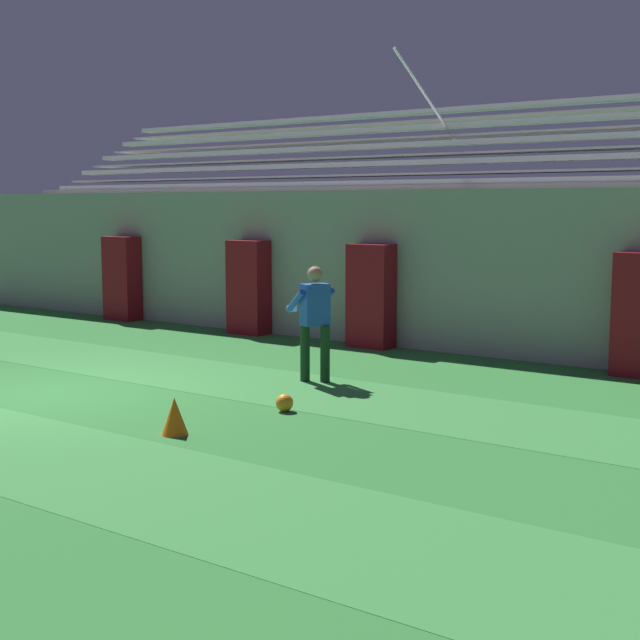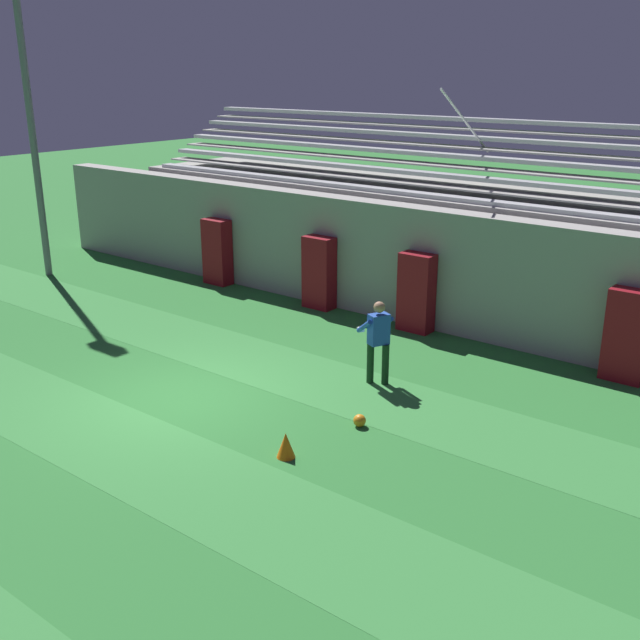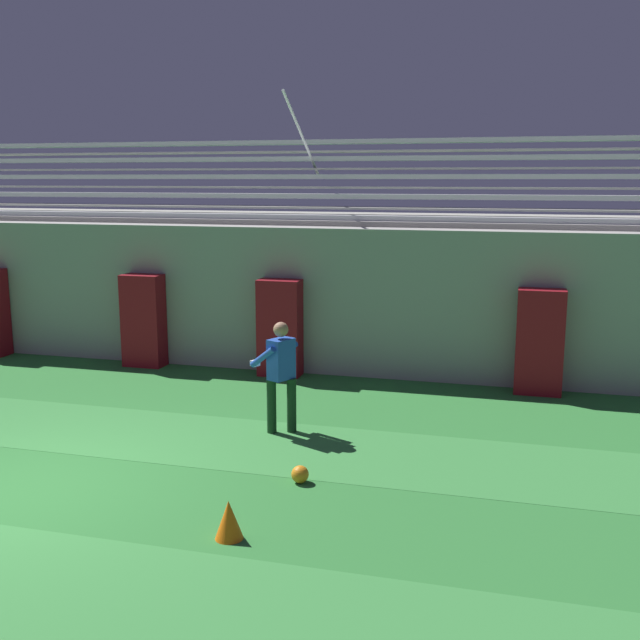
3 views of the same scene
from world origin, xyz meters
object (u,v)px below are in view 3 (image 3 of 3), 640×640
Objects in this scene: padding_pillar_gate_left at (144,321)px; padding_pillar_gate_right at (280,328)px; traffic_cone at (229,520)px; soccer_ball at (300,474)px; goalkeeper at (280,370)px; padding_pillar_far_right at (540,342)px.

padding_pillar_gate_left is 2.86m from padding_pillar_gate_right.
padding_pillar_gate_right is at bearing 103.44° from traffic_cone.
padding_pillar_gate_right is 5.26m from soccer_ball.
goalkeeper is at bearing -38.71° from padding_pillar_gate_left.
padding_pillar_gate_left is at bearing 180.00° from padding_pillar_far_right.
traffic_cone is at bearing -100.71° from soccer_ball.
padding_pillar_far_right is 7.24m from traffic_cone.
goalkeeper is at bearing -140.01° from padding_pillar_far_right.
soccer_ball is at bearing -69.23° from padding_pillar_gate_right.
padding_pillar_far_right is at bearing 39.99° from goalkeeper.
traffic_cone is at bearing -76.56° from padding_pillar_gate_right.
padding_pillar_gate_left reaches higher than goalkeeper.
padding_pillar_far_right reaches higher than traffic_cone.
padding_pillar_gate_right is 8.39× the size of soccer_ball.
soccer_ball is 0.52× the size of traffic_cone.
soccer_ball is at bearing -45.92° from padding_pillar_gate_left.
padding_pillar_gate_right is 3.28m from goalkeeper.
padding_pillar_gate_right is at bearing 108.26° from goalkeeper.
padding_pillar_far_right is 8.39× the size of soccer_ball.
soccer_ball is (0.81, -1.74, -0.84)m from goalkeeper.
padding_pillar_far_right is (4.74, 0.00, 0.00)m from padding_pillar_gate_right.
padding_pillar_gate_right is at bearing 180.00° from padding_pillar_far_right.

